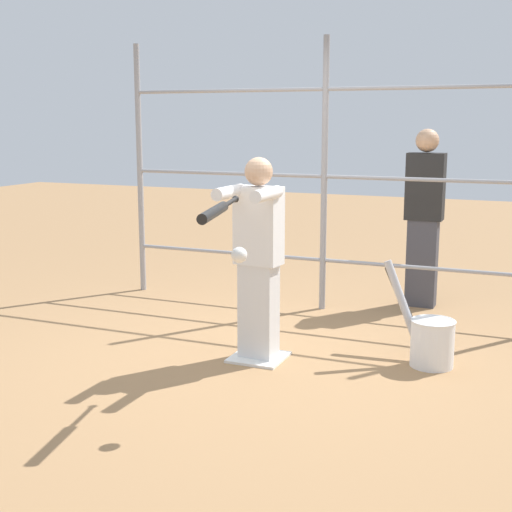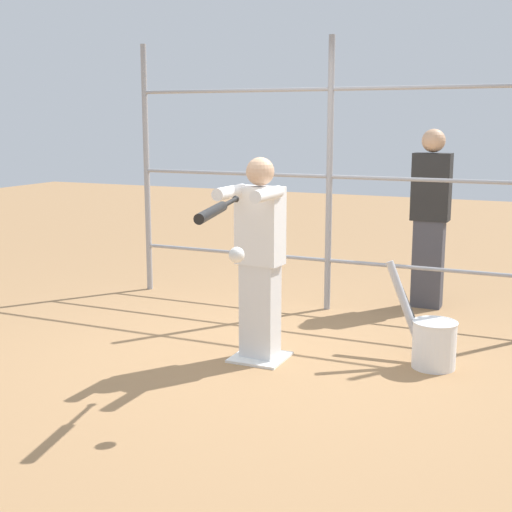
# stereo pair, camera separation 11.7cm
# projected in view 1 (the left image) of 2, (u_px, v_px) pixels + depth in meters

# --- Properties ---
(ground_plane) EXTENTS (24.00, 24.00, 0.00)m
(ground_plane) POSITION_uv_depth(u_px,v_px,m) (259.00, 358.00, 5.47)
(ground_plane) COLOR #9E754C
(home_plate) EXTENTS (0.40, 0.40, 0.02)m
(home_plate) POSITION_uv_depth(u_px,v_px,m) (259.00, 357.00, 5.47)
(home_plate) COLOR white
(home_plate) RESTS_ON ground
(fence_backstop) EXTENTS (4.09, 0.06, 2.56)m
(fence_backstop) POSITION_uv_depth(u_px,v_px,m) (324.00, 176.00, 6.68)
(fence_backstop) COLOR #939399
(fence_backstop) RESTS_ON ground
(batter) EXTENTS (0.39, 0.54, 1.54)m
(batter) POSITION_uv_depth(u_px,v_px,m) (258.00, 253.00, 5.30)
(batter) COLOR silver
(batter) RESTS_ON ground
(baseball_bat_swinging) EXTENTS (0.21, 0.84, 0.09)m
(baseball_bat_swinging) POSITION_uv_depth(u_px,v_px,m) (216.00, 211.00, 4.39)
(baseball_bat_swinging) COLOR black
(softball_in_flight) EXTENTS (0.10, 0.10, 0.10)m
(softball_in_flight) POSITION_uv_depth(u_px,v_px,m) (239.00, 255.00, 4.23)
(softball_in_flight) COLOR white
(bat_bucket) EXTENTS (0.64, 0.60, 0.78)m
(bat_bucket) POSITION_uv_depth(u_px,v_px,m) (429.00, 338.00, 5.29)
(bat_bucket) COLOR white
(bat_bucket) RESTS_ON ground
(bystander_behind_fence) EXTENTS (0.36, 0.22, 1.72)m
(bystander_behind_fence) POSITION_uv_depth(u_px,v_px,m) (424.00, 215.00, 6.86)
(bystander_behind_fence) COLOR #3F3F47
(bystander_behind_fence) RESTS_ON ground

